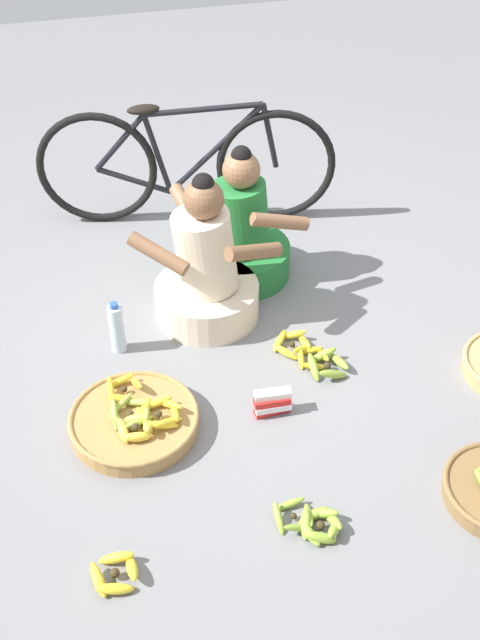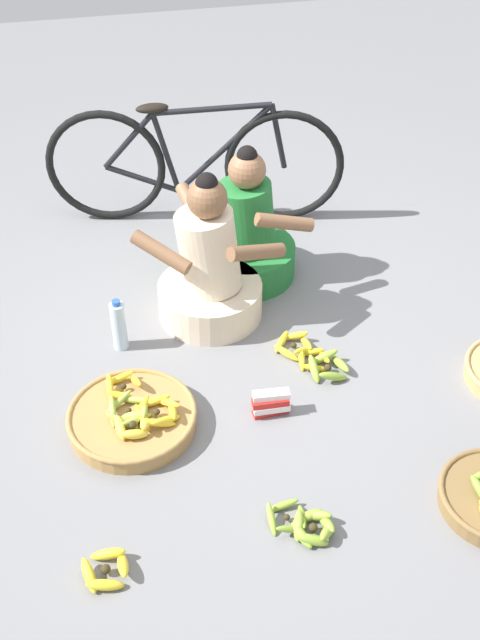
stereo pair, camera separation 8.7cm
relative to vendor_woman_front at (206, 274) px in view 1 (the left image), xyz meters
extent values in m
plane|color=slate|center=(0.04, -0.30, -0.26)|extent=(10.00, 10.00, 0.00)
cylinder|color=beige|center=(0.00, 0.00, -0.17)|extent=(0.52, 0.52, 0.18)
cylinder|color=beige|center=(0.00, 0.00, 0.13)|extent=(0.38, 0.35, 0.43)
sphere|color=brown|center=(0.00, 0.00, 0.41)|extent=(0.19, 0.19, 0.19)
sphere|color=black|center=(0.00, 0.00, 0.49)|extent=(0.10, 0.10, 0.10)
cylinder|color=brown|center=(-0.23, -0.07, 0.21)|extent=(0.28, 0.26, 0.16)
cylinder|color=brown|center=(0.19, -0.17, 0.21)|extent=(0.31, 0.18, 0.16)
cylinder|color=#237233|center=(0.26, 0.30, -0.17)|extent=(0.52, 0.52, 0.18)
cylinder|color=#237233|center=(0.26, 0.30, 0.11)|extent=(0.40, 0.38, 0.39)
sphere|color=#8C6042|center=(0.26, 0.30, 0.37)|extent=(0.19, 0.19, 0.19)
sphere|color=black|center=(0.26, 0.30, 0.45)|extent=(0.10, 0.10, 0.10)
cylinder|color=#8C6042|center=(-0.02, 0.33, 0.18)|extent=(0.14, 0.32, 0.16)
cylinder|color=#8C6042|center=(0.40, 0.09, 0.18)|extent=(0.31, 0.10, 0.16)
torus|color=black|center=(-0.40, 1.03, 0.09)|extent=(0.68, 0.19, 0.68)
torus|color=black|center=(0.59, 0.80, 0.09)|extent=(0.68, 0.19, 0.68)
cylinder|color=black|center=(0.26, 0.88, 0.20)|extent=(0.55, 0.15, 0.55)
cylinder|color=black|center=(-0.06, 0.95, 0.17)|extent=(0.15, 0.06, 0.49)
cylinder|color=black|center=(0.20, 0.89, 0.44)|extent=(0.64, 0.18, 0.08)
cylinder|color=black|center=(-0.20, 0.98, 0.01)|extent=(0.42, 0.12, 0.18)
cylinder|color=black|center=(-0.26, 0.99, 0.25)|extent=(0.31, 0.10, 0.35)
cylinder|color=black|center=(0.55, 0.81, 0.27)|extent=(0.12, 0.06, 0.38)
ellipsoid|color=black|center=(-0.12, 0.96, 0.44)|extent=(0.18, 0.08, 0.05)
cylinder|color=#A87F47|center=(-0.47, -0.68, -0.22)|extent=(0.54, 0.54, 0.07)
torus|color=#A87F47|center=(-0.47, -0.68, -0.18)|extent=(0.56, 0.56, 0.02)
ellipsoid|color=yellow|center=(-0.30, -0.72, -0.15)|extent=(0.04, 0.15, 0.07)
ellipsoid|color=yellow|center=(-0.32, -0.68, -0.15)|extent=(0.12, 0.14, 0.08)
ellipsoid|color=yellow|center=(-0.37, -0.65, -0.16)|extent=(0.15, 0.04, 0.06)
ellipsoid|color=yellow|center=(-0.43, -0.69, -0.16)|extent=(0.10, 0.15, 0.06)
ellipsoid|color=yellow|center=(-0.43, -0.74, -0.16)|extent=(0.07, 0.16, 0.06)
ellipsoid|color=yellow|center=(-0.37, -0.79, -0.15)|extent=(0.15, 0.04, 0.08)
ellipsoid|color=yellow|center=(-0.34, -0.78, -0.15)|extent=(0.15, 0.10, 0.08)
sphere|color=#382D19|center=(-0.37, -0.72, -0.16)|extent=(0.03, 0.03, 0.03)
ellipsoid|color=yellow|center=(-0.43, -0.52, -0.15)|extent=(0.06, 0.13, 0.08)
ellipsoid|color=yellow|center=(-0.50, -0.48, -0.16)|extent=(0.14, 0.05, 0.06)
ellipsoid|color=yellow|center=(-0.55, -0.53, -0.15)|extent=(0.04, 0.13, 0.08)
ellipsoid|color=yellow|center=(-0.50, -0.59, -0.15)|extent=(0.14, 0.06, 0.07)
sphere|color=#382D19|center=(-0.49, -0.53, -0.16)|extent=(0.03, 0.03, 0.03)
ellipsoid|color=#9EB747|center=(-0.42, -0.69, -0.15)|extent=(0.05, 0.15, 0.07)
ellipsoid|color=#9EB747|center=(-0.46, -0.62, -0.16)|extent=(0.15, 0.09, 0.05)
ellipsoid|color=#9EB747|center=(-0.52, -0.63, -0.15)|extent=(0.14, 0.11, 0.07)
ellipsoid|color=#9EB747|center=(-0.55, -0.68, -0.15)|extent=(0.04, 0.15, 0.09)
ellipsoid|color=#9EB747|center=(-0.52, -0.74, -0.15)|extent=(0.14, 0.10, 0.07)
ellipsoid|color=#9EB747|center=(-0.45, -0.74, -0.16)|extent=(0.15, 0.09, 0.07)
sphere|color=#382D19|center=(-0.49, -0.68, -0.16)|extent=(0.03, 0.03, 0.03)
ellipsoid|color=yellow|center=(-0.43, -0.78, -0.15)|extent=(0.06, 0.13, 0.09)
ellipsoid|color=yellow|center=(-0.47, -0.72, -0.15)|extent=(0.13, 0.07, 0.07)
ellipsoid|color=yellow|center=(-0.53, -0.78, -0.15)|extent=(0.05, 0.13, 0.07)
ellipsoid|color=yellow|center=(-0.48, -0.82, -0.15)|extent=(0.12, 0.04, 0.06)
sphere|color=#382D19|center=(-0.48, -0.77, -0.15)|extent=(0.04, 0.04, 0.04)
ellipsoid|color=#8CAD38|center=(0.18, -1.36, -0.22)|extent=(0.06, 0.13, 0.08)
ellipsoid|color=#8CAD38|center=(0.15, -1.33, -0.22)|extent=(0.13, 0.10, 0.08)
ellipsoid|color=#8CAD38|center=(0.12, -1.32, -0.23)|extent=(0.13, 0.05, 0.06)
ellipsoid|color=#8CAD38|center=(0.07, -1.36, -0.22)|extent=(0.08, 0.13, 0.08)
ellipsoid|color=#8CAD38|center=(0.07, -1.39, -0.23)|extent=(0.08, 0.13, 0.06)
ellipsoid|color=#8CAD38|center=(0.11, -1.43, -0.23)|extent=(0.13, 0.08, 0.07)
ellipsoid|color=#8CAD38|center=(0.17, -1.41, -0.22)|extent=(0.11, 0.12, 0.09)
sphere|color=#382D19|center=(0.12, -1.37, -0.23)|extent=(0.04, 0.04, 0.04)
ellipsoid|color=#8CAD38|center=(0.10, -1.31, -0.23)|extent=(0.05, 0.14, 0.06)
ellipsoid|color=#8CAD38|center=(0.04, -1.24, -0.23)|extent=(0.14, 0.04, 0.05)
ellipsoid|color=#8CAD38|center=(-0.02, -1.30, -0.23)|extent=(0.03, 0.13, 0.08)
ellipsoid|color=#8CAD38|center=(0.04, -1.36, -0.22)|extent=(0.13, 0.04, 0.08)
sphere|color=#382D19|center=(0.04, -1.30, -0.23)|extent=(0.03, 0.03, 0.03)
ellipsoid|color=yellow|center=(-0.59, -1.38, -0.22)|extent=(0.04, 0.14, 0.08)
ellipsoid|color=yellow|center=(-0.64, -1.32, -0.22)|extent=(0.15, 0.07, 0.08)
ellipsoid|color=yellow|center=(-0.71, -1.39, -0.22)|extent=(0.07, 0.15, 0.08)
ellipsoid|color=yellow|center=(-0.66, -1.44, -0.23)|extent=(0.15, 0.06, 0.06)
sphere|color=#382D19|center=(-0.65, -1.38, -0.23)|extent=(0.04, 0.04, 0.04)
ellipsoid|color=gold|center=(0.45, -0.47, -0.23)|extent=(0.04, 0.13, 0.06)
ellipsoid|color=gold|center=(0.41, -0.42, -0.23)|extent=(0.13, 0.05, 0.06)
ellipsoid|color=gold|center=(0.35, -0.46, -0.22)|extent=(0.05, 0.13, 0.08)
ellipsoid|color=gold|center=(0.39, -0.53, -0.23)|extent=(0.13, 0.06, 0.05)
sphere|color=#382D19|center=(0.40, -0.47, -0.23)|extent=(0.03, 0.03, 0.03)
ellipsoid|color=#8CAD38|center=(0.51, -0.53, -0.23)|extent=(0.07, 0.16, 0.07)
ellipsoid|color=#8CAD38|center=(0.44, -0.48, -0.22)|extent=(0.15, 0.04, 0.09)
ellipsoid|color=#8CAD38|center=(0.38, -0.54, -0.22)|extent=(0.04, 0.15, 0.09)
ellipsoid|color=#8CAD38|center=(0.45, -0.61, -0.22)|extent=(0.15, 0.05, 0.09)
sphere|color=#382D19|center=(0.45, -0.55, -0.23)|extent=(0.04, 0.04, 0.04)
ellipsoid|color=yellow|center=(0.40, -0.35, -0.23)|extent=(0.04, 0.15, 0.07)
ellipsoid|color=yellow|center=(0.36, -0.30, -0.22)|extent=(0.15, 0.08, 0.08)
ellipsoid|color=yellow|center=(0.29, -0.32, -0.23)|extent=(0.12, 0.13, 0.07)
ellipsoid|color=yellow|center=(0.29, -0.40, -0.23)|extent=(0.12, 0.13, 0.06)
ellipsoid|color=yellow|center=(0.37, -0.41, -0.22)|extent=(0.14, 0.10, 0.09)
sphere|color=#382D19|center=(0.34, -0.36, -0.23)|extent=(0.03, 0.03, 0.03)
cylinder|color=silver|center=(-0.47, -0.15, -0.13)|extent=(0.07, 0.07, 0.26)
cylinder|color=#2D59B7|center=(-0.47, -0.15, 0.01)|extent=(0.04, 0.04, 0.02)
cube|color=red|center=(0.12, -0.74, -0.24)|extent=(0.16, 0.06, 0.03)
cube|color=white|center=(0.12, -0.75, -0.21)|extent=(0.16, 0.06, 0.03)
cube|color=red|center=(0.12, -0.74, -0.18)|extent=(0.16, 0.06, 0.03)
cube|color=white|center=(0.13, -0.73, -0.15)|extent=(0.16, 0.06, 0.03)
camera|label=1|loc=(-0.62, -3.00, 2.23)|focal=43.60mm
camera|label=2|loc=(-0.53, -3.02, 2.23)|focal=43.60mm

